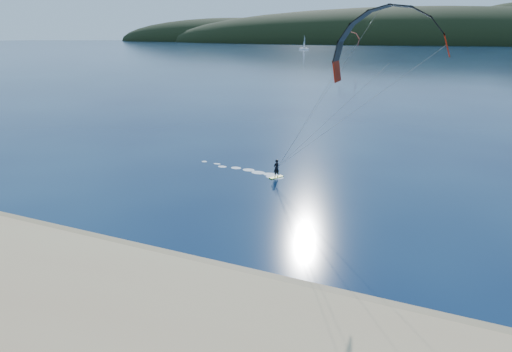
{
  "coord_description": "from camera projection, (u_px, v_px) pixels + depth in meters",
  "views": [
    {
      "loc": [
        13.84,
        -16.19,
        14.74
      ],
      "look_at": [
        2.73,
        10.0,
        5.0
      ],
      "focal_mm": 29.23,
      "sensor_mm": 36.0,
      "label": 1
    }
  ],
  "objects": [
    {
      "name": "wet_sand",
      "position": [
        187.0,
        265.0,
        27.89
      ],
      "size": [
        220.0,
        2.5,
        0.1
      ],
      "color": "#998459",
      "rests_on": "ground"
    },
    {
      "name": "headland",
      "position": [
        432.0,
        43.0,
        672.87
      ],
      "size": [
        1200.0,
        310.0,
        140.0
      ],
      "color": "black",
      "rests_on": "ground"
    },
    {
      "name": "kitesurfer_near",
      "position": [
        384.0,
        67.0,
        33.94
      ],
      "size": [
        26.46,
        6.94,
        16.75
      ],
      "color": "#ADDD1A",
      "rests_on": "ground"
    },
    {
      "name": "kitesurfer_far",
      "position": [
        350.0,
        41.0,
        205.75
      ],
      "size": [
        13.6,
        8.57,
        15.36
      ],
      "color": "#ADDD1A",
      "rests_on": "ground"
    },
    {
      "name": "ground",
      "position": [
        145.0,
        304.0,
        23.99
      ],
      "size": [
        1800.0,
        1800.0,
        0.0
      ],
      "primitive_type": "plane",
      "color": "#071538",
      "rests_on": "ground"
    },
    {
      "name": "sailboat",
      "position": [
        304.0,
        48.0,
        411.41
      ],
      "size": [
        9.33,
        5.94,
        13.16
      ],
      "color": "white",
      "rests_on": "ground"
    }
  ]
}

